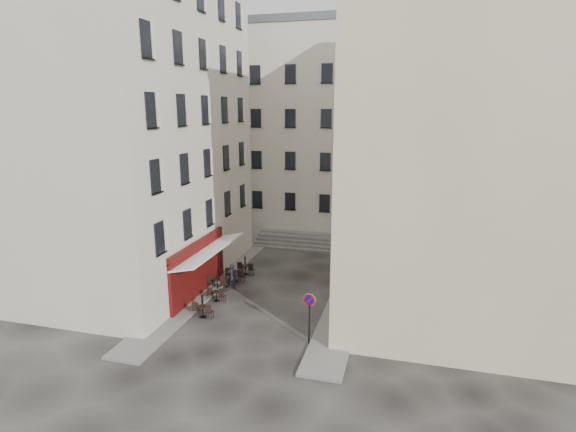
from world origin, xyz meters
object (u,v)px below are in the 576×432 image
(bistro_table_a, at_px, (203,310))
(pedestrian, at_px, (232,276))
(no_parking_sign, at_px, (309,309))
(bistro_table_b, at_px, (217,295))

(bistro_table_a, distance_m, pedestrian, 4.34)
(pedestrian, bearing_deg, no_parking_sign, 129.36)
(bistro_table_a, distance_m, bistro_table_b, 2.19)
(no_parking_sign, height_order, bistro_table_a, no_parking_sign)
(bistro_table_b, bearing_deg, bistro_table_a, -85.81)
(bistro_table_a, relative_size, bistro_table_b, 1.07)
(bistro_table_b, bearing_deg, pedestrian, 85.99)
(no_parking_sign, relative_size, bistro_table_a, 2.17)
(no_parking_sign, distance_m, bistro_table_a, 6.56)
(bistro_table_a, xyz_separation_m, pedestrian, (-0.01, 4.32, 0.38))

